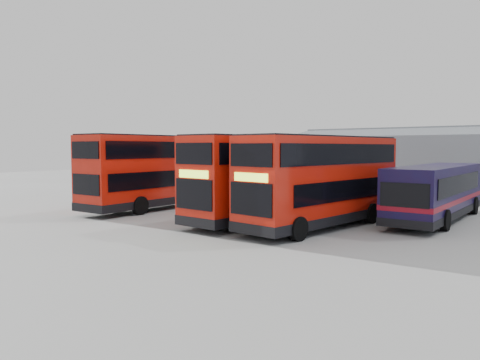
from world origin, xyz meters
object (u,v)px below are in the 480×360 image
(double_decker_centre, at_px, (266,179))
(double_decker_right, at_px, (323,182))
(maintenance_shed, at_px, (471,165))
(double_decker_left, at_px, (159,172))
(office_block, at_px, (245,161))
(single_decker_blue, at_px, (436,193))
(panel_van, at_px, (204,177))

(double_decker_centre, distance_m, double_decker_right, 3.50)
(maintenance_shed, bearing_deg, double_decker_centre, -106.25)
(double_decker_left, bearing_deg, maintenance_shed, -127.36)
(double_decker_left, height_order, double_decker_right, double_decker_left)
(office_block, relative_size, double_decker_left, 1.06)
(office_block, height_order, double_decker_centre, office_block)
(double_decker_left, xyz_separation_m, double_decker_centre, (8.69, -0.02, -0.08))
(office_block, distance_m, maintenance_shed, 22.09)
(maintenance_shed, height_order, double_decker_left, maintenance_shed)
(double_decker_centre, height_order, single_decker_blue, double_decker_centre)
(double_decker_left, distance_m, single_decker_blue, 17.21)
(maintenance_shed, xyz_separation_m, single_decker_blue, (1.36, -15.30, -1.08))
(double_decker_right, bearing_deg, double_decker_left, -174.25)
(panel_van, bearing_deg, double_decker_left, -50.50)
(double_decker_left, relative_size, double_decker_centre, 1.03)
(double_decker_centre, bearing_deg, double_decker_right, 3.21)
(double_decker_right, height_order, single_decker_blue, double_decker_right)
(maintenance_shed, relative_size, single_decker_blue, 2.69)
(single_decker_blue, distance_m, panel_van, 25.01)
(double_decker_centre, xyz_separation_m, double_decker_right, (3.50, 0.03, -0.02))
(single_decker_blue, relative_size, panel_van, 2.42)
(office_block, height_order, panel_van, office_block)
(double_decker_right, distance_m, panel_van, 23.85)
(double_decker_left, relative_size, single_decker_blue, 1.02)
(single_decker_blue, bearing_deg, office_block, -30.57)
(double_decker_left, bearing_deg, office_block, -71.58)
(office_block, relative_size, maintenance_shed, 0.40)
(panel_van, bearing_deg, double_decker_right, -24.33)
(double_decker_centre, relative_size, double_decker_right, 1.00)
(double_decker_centre, relative_size, panel_van, 2.39)
(maintenance_shed, bearing_deg, double_decker_right, -97.16)
(double_decker_left, bearing_deg, single_decker_blue, -162.63)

